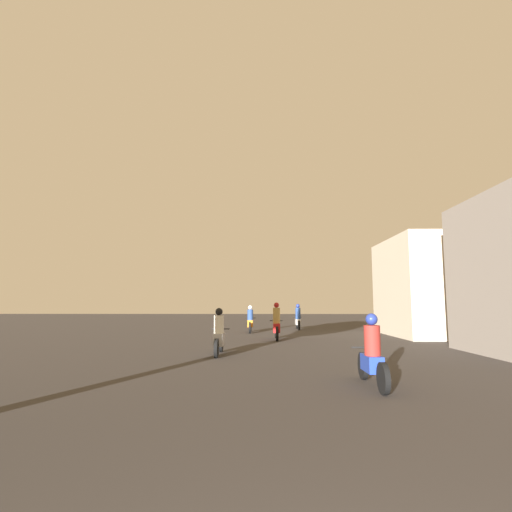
% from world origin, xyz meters
% --- Properties ---
extents(motorcycle_blue, '(0.60, 2.05, 1.45)m').
position_xyz_m(motorcycle_blue, '(1.41, 7.70, 0.59)').
color(motorcycle_blue, black).
rests_on(motorcycle_blue, ground_plane).
extents(motorcycle_silver, '(0.60, 2.06, 1.50)m').
position_xyz_m(motorcycle_silver, '(-2.20, 12.56, 0.60)').
color(motorcycle_silver, black).
rests_on(motorcycle_silver, ground_plane).
extents(motorcycle_red, '(0.60, 2.11, 1.68)m').
position_xyz_m(motorcycle_red, '(-0.14, 17.93, 0.67)').
color(motorcycle_red, black).
rests_on(motorcycle_red, ground_plane).
extents(motorcycle_orange, '(0.60, 2.10, 1.52)m').
position_xyz_m(motorcycle_orange, '(-1.47, 22.34, 0.62)').
color(motorcycle_orange, black).
rests_on(motorcycle_orange, ground_plane).
extents(motorcycle_white, '(0.60, 2.05, 1.59)m').
position_xyz_m(motorcycle_white, '(1.48, 25.05, 0.63)').
color(motorcycle_white, black).
rests_on(motorcycle_white, ground_plane).
extents(building_right_far, '(5.63, 5.99, 4.94)m').
position_xyz_m(building_right_far, '(8.55, 20.11, 2.47)').
color(building_right_far, beige).
rests_on(building_right_far, ground_plane).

